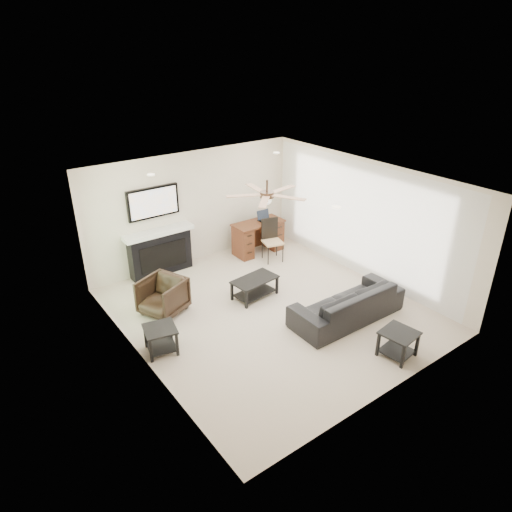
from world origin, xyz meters
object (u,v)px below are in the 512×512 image
object	(u,v)px
fireplace_unit	(159,232)
desk	(258,237)
sofa	(347,303)
armchair	(163,296)
coffee_table	(255,288)

from	to	relation	value
fireplace_unit	desk	world-z (taller)	fireplace_unit
sofa	armchair	world-z (taller)	armchair
sofa	fireplace_unit	world-z (taller)	fireplace_unit
armchair	fireplace_unit	xyz separation A→B (m)	(0.68, 1.47, 0.61)
coffee_table	desk	world-z (taller)	desk
armchair	desk	bearing A→B (deg)	86.26
sofa	armchair	size ratio (longest dim) A/B	2.88
armchair	desk	xyz separation A→B (m)	(3.00, 1.08, 0.04)
armchair	sofa	bearing A→B (deg)	26.80
armchair	desk	world-z (taller)	desk
coffee_table	fireplace_unit	distance (m)	2.38
armchair	coffee_table	distance (m)	1.79
sofa	coffee_table	distance (m)	1.84
sofa	armchair	bearing A→B (deg)	-38.67
sofa	fireplace_unit	bearing A→B (deg)	-61.09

